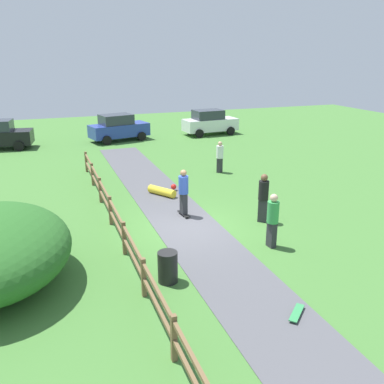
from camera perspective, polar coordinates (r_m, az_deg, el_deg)
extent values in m
plane|color=#427533|center=(15.25, -0.55, -4.91)|extent=(60.00, 60.00, 0.00)
cube|color=#515156|center=(15.25, -0.55, -4.87)|extent=(2.40, 28.00, 0.02)
cube|color=brown|center=(8.98, -2.51, -19.48)|extent=(0.12, 0.12, 1.10)
cube|color=brown|center=(11.04, -6.67, -11.62)|extent=(0.12, 0.12, 1.10)
cube|color=brown|center=(13.28, -9.34, -6.28)|extent=(0.12, 0.12, 1.10)
cube|color=brown|center=(15.63, -11.19, -2.51)|extent=(0.12, 0.12, 1.10)
cube|color=brown|center=(18.04, -12.54, 0.27)|extent=(0.12, 0.12, 1.10)
cube|color=brown|center=(20.48, -13.57, 2.39)|extent=(0.12, 0.12, 1.10)
cube|color=brown|center=(22.96, -14.38, 4.06)|extent=(0.12, 0.12, 1.10)
cube|color=brown|center=(14.47, -10.33, -4.43)|extent=(0.08, 18.00, 0.09)
cube|color=brown|center=(14.30, -10.43, -2.77)|extent=(0.08, 18.00, 0.09)
cylinder|color=black|center=(11.68, -3.37, -10.28)|extent=(0.56, 0.56, 0.90)
cube|color=black|center=(16.27, -1.16, -3.01)|extent=(0.29, 0.82, 0.02)
cylinder|color=silver|center=(16.49, -1.81, -2.87)|extent=(0.04, 0.06, 0.06)
cylinder|color=silver|center=(16.55, -1.34, -2.79)|extent=(0.04, 0.06, 0.06)
cylinder|color=silver|center=(16.02, -0.97, -3.53)|extent=(0.04, 0.06, 0.06)
cylinder|color=silver|center=(16.08, -0.49, -3.44)|extent=(0.04, 0.06, 0.06)
cube|color=#2D2D33|center=(16.12, -1.17, -1.59)|extent=(0.23, 0.34, 0.83)
cylinder|color=blue|center=(15.87, -1.19, 1.00)|extent=(0.42, 0.42, 0.70)
sphere|color=#9E704C|center=(15.74, -1.20, 2.64)|extent=(0.25, 0.25, 0.25)
cylinder|color=yellow|center=(18.59, -4.19, 0.10)|extent=(1.06, 1.39, 0.36)
sphere|color=red|center=(19.19, -2.55, 0.72)|extent=(0.26, 0.26, 0.26)
cube|color=#338C4C|center=(10.78, 14.24, -15.83)|extent=(0.73, 0.69, 0.02)
cylinder|color=silver|center=(11.04, 14.19, -15.17)|extent=(0.06, 0.06, 0.06)
cylinder|color=silver|center=(11.02, 14.97, -15.32)|extent=(0.06, 0.06, 0.06)
cylinder|color=silver|center=(10.59, 13.43, -16.73)|extent=(0.06, 0.06, 0.06)
cylinder|color=silver|center=(10.56, 14.25, -16.89)|extent=(0.06, 0.06, 0.06)
cube|color=#2D2D33|center=(15.84, 9.69, -2.55)|extent=(0.37, 0.36, 0.88)
cylinder|color=black|center=(15.57, 9.85, 0.22)|extent=(0.53, 0.53, 0.73)
sphere|color=brown|center=(15.42, 9.95, 1.97)|extent=(0.26, 0.26, 0.26)
cube|color=#2D2D33|center=(13.89, 10.91, -5.78)|extent=(0.22, 0.33, 0.86)
cylinder|color=green|center=(13.58, 11.11, -2.75)|extent=(0.41, 0.41, 0.72)
sphere|color=beige|center=(13.42, 11.24, -0.80)|extent=(0.26, 0.26, 0.26)
cube|color=#2D2D33|center=(22.22, 3.83, 3.72)|extent=(0.38, 0.35, 0.79)
cylinder|color=white|center=(22.04, 3.87, 5.53)|extent=(0.53, 0.53, 0.66)
sphere|color=tan|center=(21.95, 3.90, 6.67)|extent=(0.24, 0.24, 0.24)
cube|color=silver|center=(32.86, 2.53, 9.27)|extent=(4.30, 1.98, 0.90)
cube|color=#2D333D|center=(32.65, 2.23, 10.63)|extent=(2.30, 1.70, 0.70)
cylinder|color=black|center=(34.31, 3.90, 8.88)|extent=(0.65, 0.28, 0.64)
cylinder|color=black|center=(32.79, 5.35, 8.39)|extent=(0.65, 0.28, 0.64)
cylinder|color=black|center=(33.16, -0.28, 8.58)|extent=(0.65, 0.28, 0.64)
cylinder|color=black|center=(31.58, 1.02, 8.07)|extent=(0.65, 0.28, 0.64)
cube|color=#283D99|center=(30.85, -10.00, 8.40)|extent=(4.48, 2.61, 0.90)
cube|color=#2D333D|center=(30.65, -10.43, 9.82)|extent=(2.50, 2.02, 0.70)
cylinder|color=black|center=(32.26, -8.38, 8.11)|extent=(0.68, 0.38, 0.64)
cylinder|color=black|center=(30.70, -6.96, 7.64)|extent=(0.68, 0.38, 0.64)
cylinder|color=black|center=(31.24, -12.89, 7.50)|extent=(0.68, 0.38, 0.64)
cylinder|color=black|center=(29.63, -11.66, 6.99)|extent=(0.68, 0.38, 0.64)
cylinder|color=black|center=(31.15, -22.19, 6.56)|extent=(0.67, 0.33, 0.64)
cylinder|color=black|center=(29.45, -22.76, 5.86)|extent=(0.67, 0.33, 0.64)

